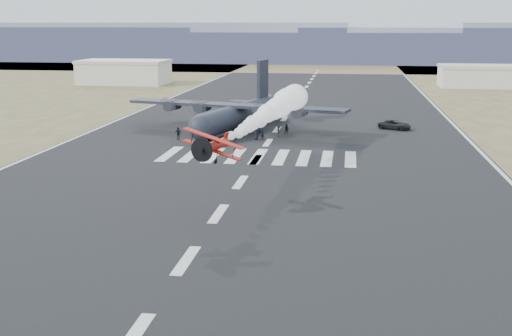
% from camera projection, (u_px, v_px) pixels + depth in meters
% --- Properties ---
extents(scrub_far, '(500.00, 80.00, 0.00)m').
position_uv_depth(scrub_far, '(321.00, 66.00, 257.73)').
color(scrub_far, brown).
rests_on(scrub_far, ground).
extents(runway_markings, '(60.00, 260.00, 0.01)m').
position_uv_depth(runway_markings, '(268.00, 143.00, 93.71)').
color(runway_markings, silver).
rests_on(runway_markings, ground).
extents(ridge_seg_b, '(150.00, 50.00, 15.00)m').
position_uv_depth(ridge_seg_b, '(49.00, 43.00, 303.24)').
color(ridge_seg_b, gray).
rests_on(ridge_seg_b, ground).
extents(ridge_seg_c, '(150.00, 50.00, 17.00)m').
position_uv_depth(ridge_seg_c, '(182.00, 41.00, 293.90)').
color(ridge_seg_c, gray).
rests_on(ridge_seg_c, ground).
extents(ridge_seg_d, '(150.00, 50.00, 13.00)m').
position_uv_depth(ridge_seg_d, '(324.00, 47.00, 285.23)').
color(ridge_seg_d, gray).
rests_on(ridge_seg_d, ground).
extents(ridge_seg_e, '(150.00, 50.00, 15.00)m').
position_uv_depth(ridge_seg_e, '(476.00, 45.00, 275.89)').
color(ridge_seg_e, gray).
rests_on(ridge_seg_e, ground).
extents(hangar_left, '(24.50, 14.50, 6.70)m').
position_uv_depth(hangar_left, '(124.00, 72.00, 182.26)').
color(hangar_left, beige).
rests_on(hangar_left, ground).
extents(hangar_right, '(20.50, 12.50, 5.90)m').
position_uv_depth(hangar_right, '(478.00, 76.00, 173.43)').
color(hangar_right, beige).
rests_on(hangar_right, ground).
extents(aerobatic_biplane, '(5.80, 5.35, 2.95)m').
position_uv_depth(aerobatic_biplane, '(214.00, 146.00, 57.34)').
color(aerobatic_biplane, red).
extents(smoke_trail, '(6.16, 36.20, 3.71)m').
position_uv_depth(smoke_trail, '(285.00, 103.00, 85.03)').
color(smoke_trail, white).
extents(transport_aircraft, '(36.91, 30.17, 10.75)m').
position_uv_depth(transport_aircraft, '(239.00, 113.00, 104.59)').
color(transport_aircraft, black).
rests_on(transport_aircraft, ground).
extents(support_vehicle, '(5.91, 4.47, 1.49)m').
position_uv_depth(support_vehicle, '(395.00, 125.00, 105.26)').
color(support_vehicle, black).
rests_on(support_vehicle, ground).
extents(crew_a, '(0.80, 0.72, 1.84)m').
position_uv_depth(crew_a, '(259.00, 130.00, 99.46)').
color(crew_a, black).
rests_on(crew_a, ground).
extents(crew_b, '(0.85, 0.61, 1.61)m').
position_uv_depth(crew_b, '(287.00, 129.00, 100.46)').
color(crew_b, black).
rests_on(crew_b, ground).
extents(crew_c, '(0.61, 1.22, 1.84)m').
position_uv_depth(crew_c, '(279.00, 131.00, 98.17)').
color(crew_c, black).
rests_on(crew_c, ground).
extents(crew_d, '(1.18, 0.78, 1.84)m').
position_uv_depth(crew_d, '(178.00, 133.00, 96.14)').
color(crew_d, black).
rests_on(crew_d, ground).
extents(crew_e, '(1.00, 0.79, 1.78)m').
position_uv_depth(crew_e, '(256.00, 134.00, 95.79)').
color(crew_e, black).
rests_on(crew_e, ground).
extents(crew_f, '(1.81, 0.77, 1.89)m').
position_uv_depth(crew_f, '(219.00, 127.00, 101.41)').
color(crew_f, black).
rests_on(crew_f, ground).
extents(crew_g, '(0.79, 0.84, 1.81)m').
position_uv_depth(crew_g, '(262.00, 133.00, 96.11)').
color(crew_g, black).
rests_on(crew_g, ground).
extents(crew_h, '(0.83, 0.60, 1.56)m').
position_uv_depth(crew_h, '(235.00, 135.00, 95.35)').
color(crew_h, black).
rests_on(crew_h, ground).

